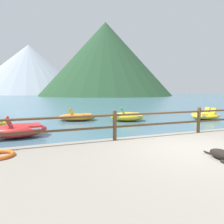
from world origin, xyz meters
TOP-DOWN VIEW (x-y plane):
  - ground_plane at (0.00, 40.00)m, footprint 200.00×200.00m
  - dock_railing at (-0.00, 1.55)m, footprint 23.92×0.12m
  - life_ring at (-4.81, 1.00)m, footprint 0.61×0.61m
  - pedal_boat_0 at (6.86, 6.16)m, footprint 2.14×1.37m
  - pedal_boat_3 at (-4.88, 4.76)m, footprint 2.40×1.49m
  - pedal_boat_4 at (1.30, 7.27)m, footprint 2.48×1.85m
  - pedal_boat_6 at (-1.81, 8.57)m, footprint 2.79×1.95m
  - cliff_headland at (19.13, 74.79)m, footprint 55.29×55.29m
  - distant_peak at (-12.44, 121.90)m, footprint 66.59×66.59m

SIDE VIEW (x-z plane):
  - ground_plane at x=0.00m, z-range 0.00..0.00m
  - pedal_boat_0 at x=6.86m, z-range -0.16..0.64m
  - pedal_boat_6 at x=-1.81m, z-range -0.16..0.66m
  - pedal_boat_4 at x=1.30m, z-range -0.14..0.75m
  - pedal_boat_3 at x=-4.88m, z-range -0.14..0.77m
  - life_ring at x=-4.81m, z-range 0.40..0.49m
  - dock_railing at x=0.00m, z-range 0.50..1.45m
  - cliff_headland at x=19.13m, z-range -0.94..29.59m
  - distant_peak at x=-12.44m, z-range 0.00..29.46m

